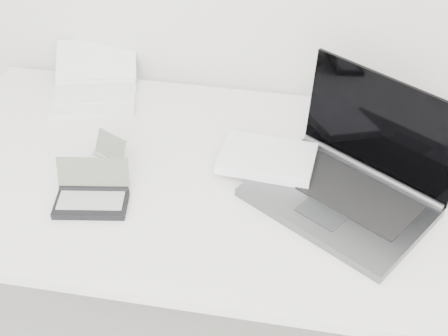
% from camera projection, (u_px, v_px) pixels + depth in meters
% --- Properties ---
extents(desk, '(1.60, 0.80, 0.73)m').
position_uv_depth(desk, '(238.00, 191.00, 1.59)').
color(desk, white).
rests_on(desk, ground).
extents(laptop_large, '(0.57, 0.48, 0.28)m').
position_uv_depth(laptop_large, '(334.00, 176.00, 1.50)').
color(laptop_large, '#595B5E').
rests_on(laptop_large, desk).
extents(netbook_open_white, '(0.31, 0.35, 0.09)m').
position_uv_depth(netbook_open_white, '(95.00, 88.00, 1.84)').
color(netbook_open_white, white).
rests_on(netbook_open_white, desk).
extents(pda_silver, '(0.13, 0.14, 0.07)m').
position_uv_depth(pda_silver, '(102.00, 162.00, 1.58)').
color(pda_silver, silver).
rests_on(pda_silver, desk).
extents(palmtop_charcoal, '(0.19, 0.15, 0.09)m').
position_uv_depth(palmtop_charcoal, '(92.00, 196.00, 1.48)').
color(palmtop_charcoal, black).
rests_on(palmtop_charcoal, desk).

